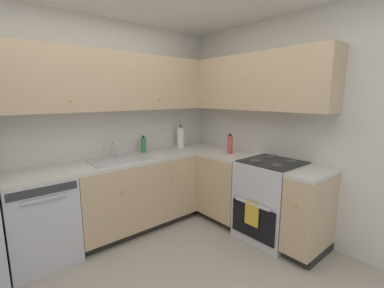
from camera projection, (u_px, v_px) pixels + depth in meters
name	position (u px, v px, depth m)	size (l,w,h in m)	color
wall_back	(85.00, 128.00, 3.06)	(3.67, 0.05, 2.51)	silver
wall_right	(298.00, 129.00, 2.98)	(0.05, 3.35, 2.51)	silver
dishwasher	(41.00, 219.00, 2.58)	(0.60, 0.63, 0.86)	silver
lower_cabinets_back	(136.00, 194.00, 3.25)	(1.48, 0.62, 0.86)	tan
countertop_back	(134.00, 159.00, 3.17)	(2.69, 0.60, 0.04)	beige
lower_cabinets_right	(251.00, 195.00, 3.20)	(0.62, 1.53, 0.86)	tan
countertop_right	(253.00, 160.00, 3.12)	(0.60, 1.53, 0.03)	beige
oven_range	(271.00, 199.00, 3.01)	(0.68, 0.62, 1.04)	silver
upper_cabinets_back	(113.00, 82.00, 3.01)	(2.37, 0.34, 0.65)	tan
upper_cabinets_right	(248.00, 83.00, 3.21)	(0.32, 2.08, 0.65)	tan
sink	(121.00, 164.00, 3.03)	(0.68, 0.40, 0.10)	#B7B7BC
faucet	(113.00, 148.00, 3.16)	(0.07, 0.16, 0.19)	silver
soap_bottle	(144.00, 145.00, 3.43)	(0.07, 0.07, 0.22)	#338C4C
paper_towel_roll	(181.00, 137.00, 3.79)	(0.11, 0.11, 0.34)	white
oil_bottle	(230.00, 144.00, 3.36)	(0.07, 0.07, 0.26)	#BF4C3F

